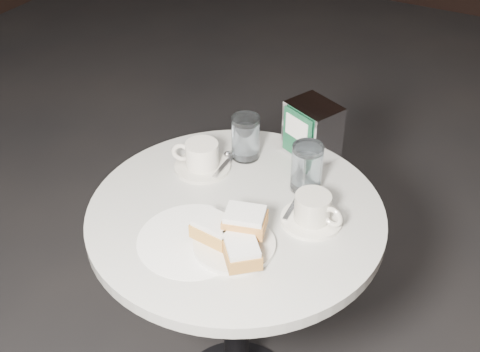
% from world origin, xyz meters
% --- Properties ---
extents(cafe_table, '(0.70, 0.70, 0.74)m').
position_xyz_m(cafe_table, '(0.00, 0.00, 0.55)').
color(cafe_table, black).
rests_on(cafe_table, ground).
extents(sugar_spill, '(0.30, 0.30, 0.00)m').
position_xyz_m(sugar_spill, '(-0.03, -0.14, 0.75)').
color(sugar_spill, white).
rests_on(sugar_spill, cafe_table).
extents(beignet_plate, '(0.24, 0.24, 0.09)m').
position_xyz_m(beignet_plate, '(0.06, -0.12, 0.78)').
color(beignet_plate, silver).
rests_on(beignet_plate, cafe_table).
extents(coffee_cup_left, '(0.18, 0.18, 0.07)m').
position_xyz_m(coffee_cup_left, '(-0.16, 0.10, 0.78)').
color(coffee_cup_left, silver).
rests_on(coffee_cup_left, cafe_table).
extents(coffee_cup_right, '(0.17, 0.17, 0.07)m').
position_xyz_m(coffee_cup_right, '(0.17, 0.05, 0.78)').
color(coffee_cup_right, white).
rests_on(coffee_cup_right, cafe_table).
extents(water_glass_left, '(0.08, 0.08, 0.12)m').
position_xyz_m(water_glass_left, '(-0.08, 0.20, 0.80)').
color(water_glass_left, white).
rests_on(water_glass_left, cafe_table).
extents(water_glass_right, '(0.09, 0.09, 0.12)m').
position_xyz_m(water_glass_right, '(0.11, 0.16, 0.80)').
color(water_glass_right, white).
rests_on(water_glass_right, cafe_table).
extents(napkin_dispenser, '(0.16, 0.14, 0.15)m').
position_xyz_m(napkin_dispenser, '(0.06, 0.30, 0.82)').
color(napkin_dispenser, silver).
rests_on(napkin_dispenser, cafe_table).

